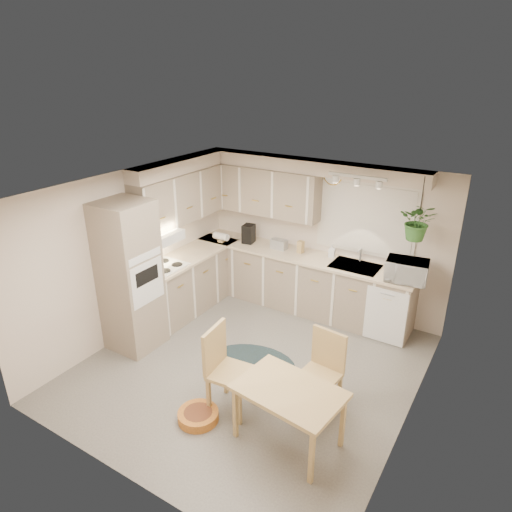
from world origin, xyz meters
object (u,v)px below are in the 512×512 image
object	(u,v)px
pet_bed	(198,416)
chair_left	(232,371)
dining_table	(288,416)
chair_back	(319,375)
braided_rug	(251,365)
microwave	(407,268)

from	to	relation	value
pet_bed	chair_left	bearing A→B (deg)	59.78
dining_table	chair_back	distance (m)	0.63
chair_back	pet_bed	size ratio (longest dim) A/B	2.07
chair_back	braided_rug	xyz separation A→B (m)	(-1.09, 0.30, -0.47)
braided_rug	pet_bed	xyz separation A→B (m)	(0.04, -1.16, 0.05)
dining_table	braided_rug	xyz separation A→B (m)	(-1.04, 0.91, -0.33)
braided_rug	chair_back	bearing A→B (deg)	-15.17
pet_bed	chair_back	bearing A→B (deg)	39.45
pet_bed	braided_rug	bearing A→B (deg)	92.00
chair_left	chair_back	size ratio (longest dim) A/B	1.08
chair_back	microwave	world-z (taller)	microwave
braided_rug	microwave	size ratio (longest dim) A/B	2.22
chair_left	braided_rug	bearing A→B (deg)	-167.57
chair_left	braided_rug	size ratio (longest dim) A/B	0.84
microwave	pet_bed	bearing A→B (deg)	-125.10
pet_bed	microwave	size ratio (longest dim) A/B	0.83
braided_rug	microwave	xyz separation A→B (m)	(1.48, 1.66, 1.12)
chair_left	microwave	world-z (taller)	microwave
chair_left	microwave	bearing A→B (deg)	148.02
dining_table	microwave	bearing A→B (deg)	80.23
chair_left	chair_back	bearing A→B (deg)	115.28
braided_rug	pet_bed	bearing A→B (deg)	-88.00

